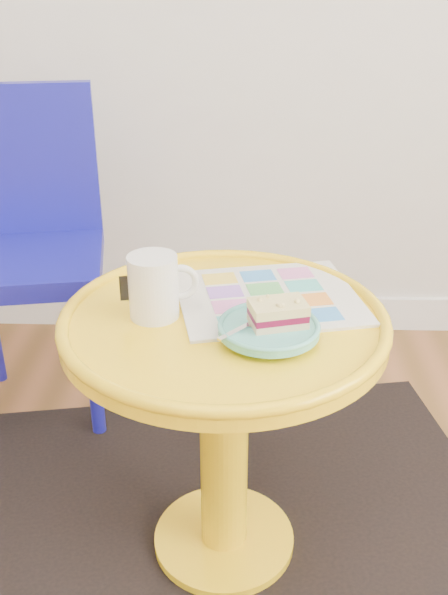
{
  "coord_description": "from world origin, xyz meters",
  "views": [
    {
      "loc": [
        0.43,
        -0.08,
        1.15
      ],
      "look_at": [
        0.39,
        0.99,
        0.61
      ],
      "focal_mm": 40.0,
      "sensor_mm": 36.0,
      "label": 1
    }
  ],
  "objects_px": {
    "plate": "(269,329)",
    "mug": "(155,285)",
    "chair": "(28,234)",
    "newspaper": "(268,297)",
    "side_table": "(224,390)"
  },
  "relations": [
    {
      "from": "plate",
      "to": "mug",
      "type": "bearing_deg",
      "value": 159.51
    },
    {
      "from": "chair",
      "to": "newspaper",
      "type": "relative_size",
      "value": 2.57
    },
    {
      "from": "chair",
      "to": "plate",
      "type": "height_order",
      "value": "chair"
    },
    {
      "from": "chair",
      "to": "side_table",
      "type": "bearing_deg",
      "value": -56.38
    },
    {
      "from": "chair",
      "to": "plate",
      "type": "bearing_deg",
      "value": -56.01
    },
    {
      "from": "chair",
      "to": "mug",
      "type": "xyz_separation_m",
      "value": [
        0.42,
        -0.58,
        0.13
      ]
    },
    {
      "from": "chair",
      "to": "newspaper",
      "type": "bearing_deg",
      "value": -48.26
    },
    {
      "from": "side_table",
      "to": "plate",
      "type": "relative_size",
      "value": 3.44
    },
    {
      "from": "newspaper",
      "to": "mug",
      "type": "xyz_separation_m",
      "value": [
        -0.21,
        -0.08,
        0.06
      ]
    },
    {
      "from": "side_table",
      "to": "plate",
      "type": "bearing_deg",
      "value": -43.4
    },
    {
      "from": "mug",
      "to": "chair",
      "type": "bearing_deg",
      "value": 116.87
    },
    {
      "from": "side_table",
      "to": "newspaper",
      "type": "xyz_separation_m",
      "value": [
        0.08,
        0.08,
        0.16
      ]
    },
    {
      "from": "side_table",
      "to": "plate",
      "type": "distance_m",
      "value": 0.21
    },
    {
      "from": "mug",
      "to": "plate",
      "type": "height_order",
      "value": "mug"
    },
    {
      "from": "newspaper",
      "to": "side_table",
      "type": "bearing_deg",
      "value": -149.14
    }
  ]
}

